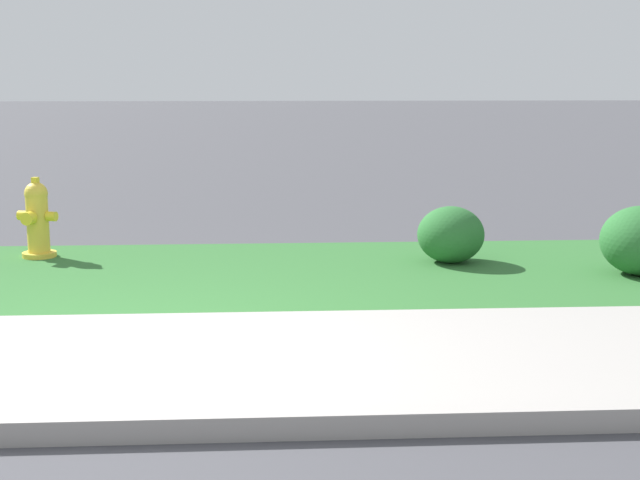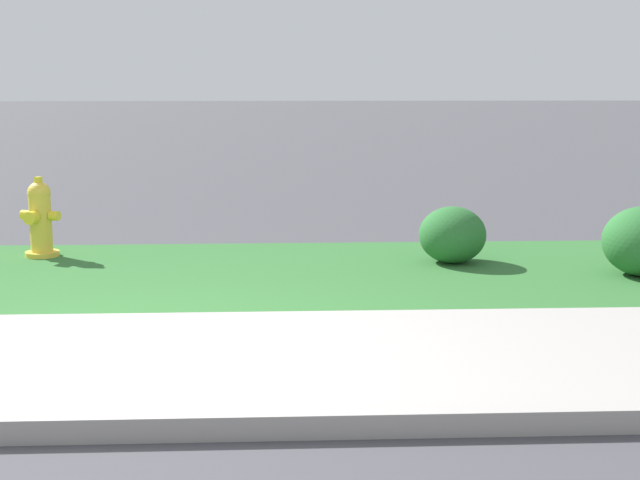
% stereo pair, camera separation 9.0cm
% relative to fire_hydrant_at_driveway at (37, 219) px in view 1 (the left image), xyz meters
% --- Properties ---
extents(ground_plane, '(120.00, 120.00, 0.00)m').
position_rel_fire_hydrant_at_driveway_xyz_m(ground_plane, '(1.17, -3.22, -0.36)').
color(ground_plane, '#424247').
extents(sidewalk_pavement, '(18.00, 2.14, 0.01)m').
position_rel_fire_hydrant_at_driveway_xyz_m(sidewalk_pavement, '(1.17, -3.22, -0.36)').
color(sidewalk_pavement, '#9E9993').
rests_on(sidewalk_pavement, ground).
extents(grass_verge, '(18.00, 2.72, 0.01)m').
position_rel_fire_hydrant_at_driveway_xyz_m(grass_verge, '(1.17, -0.79, -0.36)').
color(grass_verge, '#2D662D').
rests_on(grass_verge, ground).
extents(street_curb, '(18.00, 0.16, 0.12)m').
position_rel_fire_hydrant_at_driveway_xyz_m(street_curb, '(1.17, -4.37, -0.30)').
color(street_curb, '#9E9993').
rests_on(street_curb, ground).
extents(fire_hydrant_at_driveway, '(0.39, 0.37, 0.76)m').
position_rel_fire_hydrant_at_driveway_xyz_m(fire_hydrant_at_driveway, '(0.00, 0.00, 0.00)').
color(fire_hydrant_at_driveway, gold).
rests_on(fire_hydrant_at_driveway, ground).
extents(shrub_bush_far_verge, '(0.61, 0.61, 0.52)m').
position_rel_fire_hydrant_at_driveway_xyz_m(shrub_bush_far_verge, '(3.81, -0.46, -0.10)').
color(shrub_bush_far_verge, '#28662D').
rests_on(shrub_bush_far_verge, ground).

